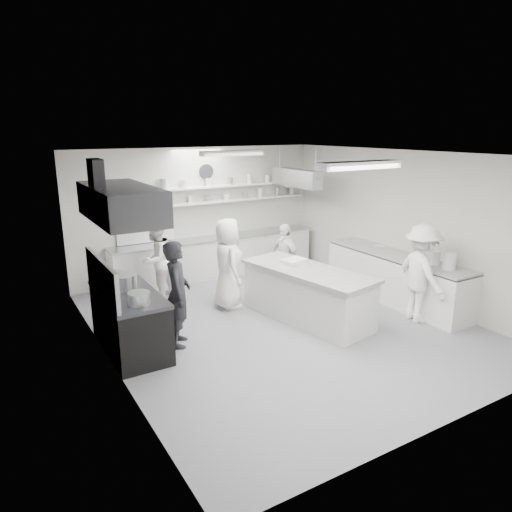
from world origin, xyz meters
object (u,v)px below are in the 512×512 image
stove (130,323)px  right_counter (395,279)px  prep_island (307,295)px  cook_stove (178,294)px  back_counter (217,257)px  cook_back (156,260)px

stove → right_counter: size_ratio=0.55×
prep_island → cook_stove: 2.46m
stove → prep_island: size_ratio=0.73×
back_counter → prep_island: size_ratio=2.02×
stove → prep_island: bearing=-8.0°
back_counter → prep_island: back_counter is taller
prep_island → cook_stove: cook_stove is taller
stove → right_counter: right_counter is taller
stove → cook_back: (1.14, 1.97, 0.39)m
prep_island → back_counter: bearing=83.7°
back_counter → right_counter: 4.13m
right_counter → prep_island: size_ratio=1.34×
back_counter → right_counter: right_counter is taller
stove → back_counter: bearing=44.0°
stove → cook_stove: bearing=-17.8°
stove → cook_stove: cook_stove is taller
stove → cook_stove: 0.87m
right_counter → cook_back: size_ratio=1.96×
prep_island → right_counter: bearing=-14.8°
stove → prep_island: 3.17m
back_counter → cook_stove: bearing=-125.6°
cook_stove → prep_island: bearing=-71.7°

